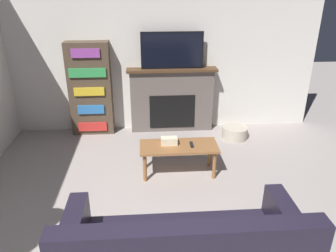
{
  "coord_description": "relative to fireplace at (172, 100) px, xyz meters",
  "views": [
    {
      "loc": [
        -0.11,
        -1.49,
        2.44
      ],
      "look_at": [
        0.17,
        2.4,
        0.73
      ],
      "focal_mm": 35.0,
      "sensor_mm": 36.0,
      "label": 1
    }
  ],
  "objects": [
    {
      "name": "bookshelf",
      "position": [
        -1.38,
        -0.02,
        0.23
      ],
      "size": [
        0.71,
        0.29,
        1.58
      ],
      "color": "#4C3D2D",
      "rests_on": "ground_plane"
    },
    {
      "name": "remote_control",
      "position": [
        0.14,
        -1.51,
        -0.12
      ],
      "size": [
        0.04,
        0.15,
        0.02
      ],
      "color": "black",
      "rests_on": "coffee_table"
    },
    {
      "name": "coffee_table",
      "position": [
        -0.03,
        -1.5,
        -0.2
      ],
      "size": [
        1.05,
        0.45,
        0.43
      ],
      "color": "brown",
      "rests_on": "ground_plane"
    },
    {
      "name": "tissue_box",
      "position": [
        -0.16,
        -1.45,
        -0.08
      ],
      "size": [
        0.22,
        0.12,
        0.1
      ],
      "color": "beige",
      "rests_on": "coffee_table"
    },
    {
      "name": "tv",
      "position": [
        0.0,
        -0.02,
        0.86
      ],
      "size": [
        1.03,
        0.03,
        0.6
      ],
      "color": "black",
      "rests_on": "fireplace"
    },
    {
      "name": "wall_back",
      "position": [
        -0.35,
        0.14,
        0.79
      ],
      "size": [
        5.72,
        0.06,
        2.7
      ],
      "color": "silver",
      "rests_on": "ground_plane"
    },
    {
      "name": "storage_basket",
      "position": [
        1.04,
        -0.44,
        -0.46
      ],
      "size": [
        0.43,
        0.43,
        0.2
      ],
      "color": "#BCB29E",
      "rests_on": "ground_plane"
    },
    {
      "name": "fireplace",
      "position": [
        0.0,
        0.0,
        0.0
      ],
      "size": [
        1.53,
        0.28,
        1.12
      ],
      "color": "#605651",
      "rests_on": "ground_plane"
    }
  ]
}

